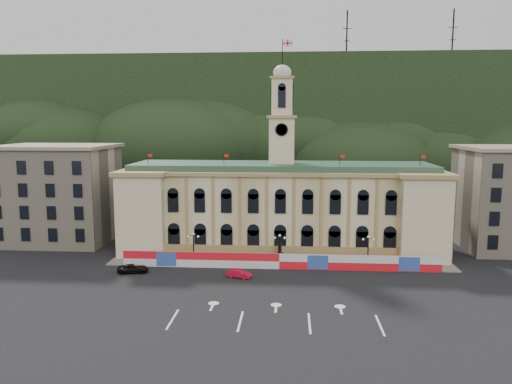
# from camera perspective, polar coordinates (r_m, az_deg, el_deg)

# --- Properties ---
(ground) EXTENTS (260.00, 260.00, 0.00)m
(ground) POSITION_cam_1_polar(r_m,az_deg,el_deg) (65.17, 2.34, -12.61)
(ground) COLOR black
(ground) RESTS_ON ground
(lane_markings) EXTENTS (26.00, 10.00, 0.02)m
(lane_markings) POSITION_cam_1_polar(r_m,az_deg,el_deg) (60.52, 2.18, -14.28)
(lane_markings) COLOR white
(lane_markings) RESTS_ON ground
(hill_ridge) EXTENTS (230.00, 80.00, 64.00)m
(hill_ridge) POSITION_cam_1_polar(r_m,az_deg,el_deg) (182.98, 3.57, 6.96)
(hill_ridge) COLOR black
(hill_ridge) RESTS_ON ground
(city_hall) EXTENTS (56.20, 17.60, 37.10)m
(city_hall) POSITION_cam_1_polar(r_m,az_deg,el_deg) (89.89, 2.91, -1.65)
(city_hall) COLOR beige
(city_hall) RESTS_ON ground
(side_building_left) EXTENTS (21.00, 17.00, 18.60)m
(side_building_left) POSITION_cam_1_polar(r_m,az_deg,el_deg) (103.11, -21.69, -0.12)
(side_building_left) COLOR #BEAB92
(side_building_left) RESTS_ON ground
(hoarding_fence) EXTENTS (50.00, 0.44, 2.50)m
(hoarding_fence) POSITION_cam_1_polar(r_m,az_deg,el_deg) (79.09, 2.72, -7.91)
(hoarding_fence) COLOR red
(hoarding_fence) RESTS_ON ground
(pavement) EXTENTS (56.00, 5.50, 0.16)m
(pavement) POSITION_cam_1_polar(r_m,az_deg,el_deg) (81.99, 2.72, -8.18)
(pavement) COLOR slate
(pavement) RESTS_ON ground
(statue) EXTENTS (1.40, 1.40, 3.72)m
(statue) POSITION_cam_1_polar(r_m,az_deg,el_deg) (81.93, 2.73, -7.38)
(statue) COLOR #595651
(statue) RESTS_ON ground
(lamp_left) EXTENTS (1.96, 0.44, 5.15)m
(lamp_left) POSITION_cam_1_polar(r_m,az_deg,el_deg) (81.99, -7.16, -6.06)
(lamp_left) COLOR black
(lamp_left) RESTS_ON ground
(lamp_center) EXTENTS (1.96, 0.44, 5.15)m
(lamp_center) POSITION_cam_1_polar(r_m,az_deg,el_deg) (80.48, 2.72, -6.28)
(lamp_center) COLOR black
(lamp_center) RESTS_ON ground
(lamp_right) EXTENTS (1.96, 0.44, 5.15)m
(lamp_right) POSITION_cam_1_polar(r_m,az_deg,el_deg) (81.39, 12.69, -6.31)
(lamp_right) COLOR black
(lamp_right) RESTS_ON ground
(red_sedan) EXTENTS (3.31, 4.44, 1.23)m
(red_sedan) POSITION_cam_1_polar(r_m,az_deg,el_deg) (75.01, -1.96, -9.30)
(red_sedan) COLOR red
(red_sedan) RESTS_ON ground
(black_suv) EXTENTS (3.80, 5.42, 1.30)m
(black_suv) POSITION_cam_1_polar(r_m,az_deg,el_deg) (79.57, -13.86, -8.49)
(black_suv) COLOR black
(black_suv) RESTS_ON ground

